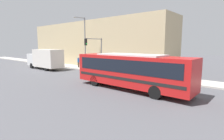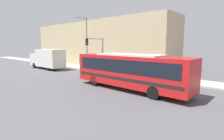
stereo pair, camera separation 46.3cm
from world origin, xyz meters
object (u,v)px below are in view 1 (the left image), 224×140
Objects in this scene: traffic_light_pole at (96,48)px; parking_meter at (113,66)px; delivery_truck at (45,59)px; pedestrian_near_corner at (78,62)px; city_bus at (131,69)px; fire_hydrant at (128,72)px; street_lamp at (84,39)px.

traffic_light_pole is 3.51× the size of parking_meter.
delivery_truck is 4.30× the size of pedestrian_near_corner.
fire_hydrant is at bearing 37.59° from city_bus.
fire_hydrant is (5.71, 4.31, -1.32)m from city_bus.
delivery_truck reaches higher than city_bus.
city_bus reaches higher than parking_meter.
street_lamp reaches higher than traffic_light_pole.
pedestrian_near_corner reaches higher than parking_meter.
street_lamp is 4.34m from pedestrian_near_corner.
pedestrian_near_corner is (4.27, -3.19, -0.65)m from delivery_truck.
pedestrian_near_corner is at bearing 76.21° from street_lamp.
traffic_light_pole is (4.67, 9.13, 1.64)m from city_bus.
city_bus is 6.04× the size of pedestrian_near_corner.
fire_hydrant is at bearing -90.00° from parking_meter.
fire_hydrant is 2.57m from parking_meter.
city_bus reaches higher than fire_hydrant.
pedestrian_near_corner reaches higher than fire_hydrant.
delivery_truck is at bearing 84.38° from city_bus.
traffic_light_pole reaches higher than pedestrian_near_corner.
traffic_light_pole is at bearing 114.17° from parking_meter.
traffic_light_pole is 0.60× the size of street_lamp.
city_bus is at bearing -117.11° from traffic_light_pole.
pedestrian_near_corner is at bearing 87.22° from fire_hydrant.
parking_meter is at bearing 50.60° from city_bus.
fire_hydrant is 0.53× the size of parking_meter.
parking_meter is (3.76, -11.32, -0.67)m from delivery_truck.
traffic_light_pole is (-1.03, 4.81, 2.96)m from fire_hydrant.
delivery_truck is 11.94m from parking_meter.
parking_meter is at bearing -71.63° from delivery_truck.
delivery_truck is at bearing 108.37° from parking_meter.
street_lamp reaches higher than pedestrian_near_corner.
fire_hydrant is 10.66m from pedestrian_near_corner.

